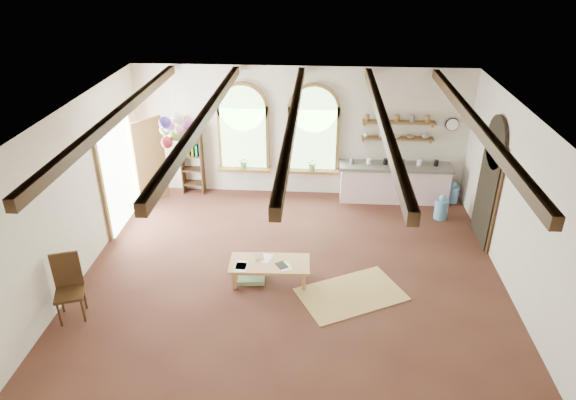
# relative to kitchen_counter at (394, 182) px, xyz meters

# --- Properties ---
(floor) EXTENTS (8.00, 8.00, 0.00)m
(floor) POSITION_rel_kitchen_counter_xyz_m (-2.30, -3.20, -0.48)
(floor) COLOR #4F2C20
(floor) RESTS_ON ground
(ceiling_beams) EXTENTS (6.20, 6.80, 0.18)m
(ceiling_beams) POSITION_rel_kitchen_counter_xyz_m (-2.30, -3.20, 2.62)
(ceiling_beams) COLOR #362211
(ceiling_beams) RESTS_ON ceiling
(window_left) EXTENTS (1.30, 0.28, 2.20)m
(window_left) POSITION_rel_kitchen_counter_xyz_m (-3.70, 0.23, 1.16)
(window_left) COLOR brown
(window_left) RESTS_ON floor
(window_right) EXTENTS (1.30, 0.28, 2.20)m
(window_right) POSITION_rel_kitchen_counter_xyz_m (-2.00, 0.23, 1.16)
(window_right) COLOR brown
(window_right) RESTS_ON floor
(left_doorway) EXTENTS (0.10, 1.90, 2.50)m
(left_doorway) POSITION_rel_kitchen_counter_xyz_m (-6.25, -1.40, 0.67)
(left_doorway) COLOR brown
(left_doorway) RESTS_ON floor
(right_doorway) EXTENTS (0.10, 1.30, 2.40)m
(right_doorway) POSITION_rel_kitchen_counter_xyz_m (1.65, -1.70, 0.62)
(right_doorway) COLOR black
(right_doorway) RESTS_ON floor
(kitchen_counter) EXTENTS (2.68, 0.62, 0.94)m
(kitchen_counter) POSITION_rel_kitchen_counter_xyz_m (0.00, 0.00, 0.00)
(kitchen_counter) COLOR white
(kitchen_counter) RESTS_ON floor
(wall_shelf_lower) EXTENTS (1.70, 0.24, 0.04)m
(wall_shelf_lower) POSITION_rel_kitchen_counter_xyz_m (0.00, 0.18, 1.07)
(wall_shelf_lower) COLOR brown
(wall_shelf_lower) RESTS_ON wall_back
(wall_shelf_upper) EXTENTS (1.70, 0.24, 0.04)m
(wall_shelf_upper) POSITION_rel_kitchen_counter_xyz_m (0.00, 0.18, 1.47)
(wall_shelf_upper) COLOR brown
(wall_shelf_upper) RESTS_ON wall_back
(wall_clock) EXTENTS (0.32, 0.04, 0.32)m
(wall_clock) POSITION_rel_kitchen_counter_xyz_m (1.25, 0.25, 1.42)
(wall_clock) COLOR black
(wall_clock) RESTS_ON wall_back
(bookshelf) EXTENTS (0.53, 0.32, 1.80)m
(bookshelf) POSITION_rel_kitchen_counter_xyz_m (-5.00, 0.12, 0.42)
(bookshelf) COLOR #362211
(bookshelf) RESTS_ON floor
(coffee_table) EXTENTS (1.51, 0.74, 0.42)m
(coffee_table) POSITION_rel_kitchen_counter_xyz_m (-2.70, -3.58, -0.10)
(coffee_table) COLOR tan
(coffee_table) RESTS_ON floor
(side_chair) EXTENTS (0.59, 0.59, 1.16)m
(side_chair) POSITION_rel_kitchen_counter_xyz_m (-5.96, -4.79, -0.14)
(side_chair) COLOR #362211
(side_chair) RESTS_ON floor
(floor_mat) EXTENTS (2.15, 1.85, 0.02)m
(floor_mat) POSITION_rel_kitchen_counter_xyz_m (-1.18, -3.89, -0.47)
(floor_mat) COLOR tan
(floor_mat) RESTS_ON floor
(floor_cushion) EXTENTS (0.55, 0.55, 0.09)m
(floor_cushion) POSITION_rel_kitchen_counter_xyz_m (-3.06, -3.50, -0.43)
(floor_cushion) COLOR #6F8F62
(floor_cushion) RESTS_ON floor
(water_jug_a) EXTENTS (0.28, 0.28, 0.53)m
(water_jug_a) POSITION_rel_kitchen_counter_xyz_m (1.45, 0.00, -0.25)
(water_jug_a) COLOR #5B98C4
(water_jug_a) RESTS_ON floor
(water_jug_b) EXTENTS (0.31, 0.31, 0.60)m
(water_jug_b) POSITION_rel_kitchen_counter_xyz_m (1.00, -0.86, -0.22)
(water_jug_b) COLOR #5B98C4
(water_jug_b) RESTS_ON floor
(balloon_cluster) EXTENTS (0.83, 0.87, 1.15)m
(balloon_cluster) POSITION_rel_kitchen_counter_xyz_m (-4.71, -1.77, 1.86)
(balloon_cluster) COLOR white
(balloon_cluster) RESTS_ON floor
(table_book) EXTENTS (0.20, 0.25, 0.02)m
(table_book) POSITION_rel_kitchen_counter_xyz_m (-2.99, -3.43, -0.04)
(table_book) COLOR olive
(table_book) RESTS_ON coffee_table
(tablet) EXTENTS (0.26, 0.29, 0.01)m
(tablet) POSITION_rel_kitchen_counter_xyz_m (-2.47, -3.66, -0.05)
(tablet) COLOR black
(tablet) RESTS_ON coffee_table
(potted_plant_left) EXTENTS (0.27, 0.23, 0.30)m
(potted_plant_left) POSITION_rel_kitchen_counter_xyz_m (-3.70, 0.12, 0.37)
(potted_plant_left) COLOR #598C4C
(potted_plant_left) RESTS_ON window_left
(potted_plant_right) EXTENTS (0.27, 0.23, 0.30)m
(potted_plant_right) POSITION_rel_kitchen_counter_xyz_m (-2.00, 0.12, 0.37)
(potted_plant_right) COLOR #598C4C
(potted_plant_right) RESTS_ON window_right
(shelf_cup_a) EXTENTS (0.12, 0.10, 0.10)m
(shelf_cup_a) POSITION_rel_kitchen_counter_xyz_m (-0.75, 0.18, 1.14)
(shelf_cup_a) COLOR white
(shelf_cup_a) RESTS_ON wall_shelf_lower
(shelf_cup_b) EXTENTS (0.10, 0.10, 0.09)m
(shelf_cup_b) POSITION_rel_kitchen_counter_xyz_m (-0.40, 0.18, 1.14)
(shelf_cup_b) COLOR beige
(shelf_cup_b) RESTS_ON wall_shelf_lower
(shelf_bowl_a) EXTENTS (0.22, 0.22, 0.05)m
(shelf_bowl_a) POSITION_rel_kitchen_counter_xyz_m (-0.05, 0.18, 1.12)
(shelf_bowl_a) COLOR beige
(shelf_bowl_a) RESTS_ON wall_shelf_lower
(shelf_bowl_b) EXTENTS (0.20, 0.20, 0.06)m
(shelf_bowl_b) POSITION_rel_kitchen_counter_xyz_m (0.30, 0.18, 1.12)
(shelf_bowl_b) COLOR #8C664C
(shelf_bowl_b) RESTS_ON wall_shelf_lower
(shelf_vase) EXTENTS (0.18, 0.18, 0.19)m
(shelf_vase) POSITION_rel_kitchen_counter_xyz_m (0.65, 0.18, 1.19)
(shelf_vase) COLOR slate
(shelf_vase) RESTS_ON wall_shelf_lower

